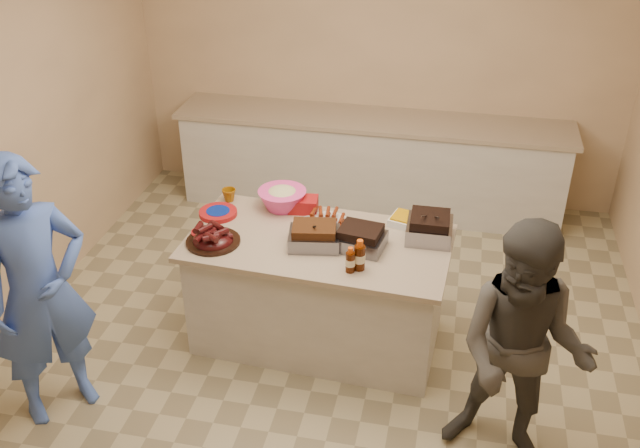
% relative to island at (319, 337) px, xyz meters
% --- Properties ---
extents(room, '(4.50, 5.00, 2.70)m').
position_rel_island_xyz_m(room, '(0.06, -0.15, 0.00)').
color(room, '#D6B489').
rests_on(room, ground).
extents(back_counter, '(3.60, 0.64, 0.90)m').
position_rel_island_xyz_m(back_counter, '(0.06, 2.05, 0.45)').
color(back_counter, beige).
rests_on(back_counter, ground).
extents(island, '(1.80, 1.02, 0.83)m').
position_rel_island_xyz_m(island, '(0.00, 0.00, 0.00)').
color(island, beige).
rests_on(island, ground).
extents(rib_platter, '(0.39, 0.39, 0.15)m').
position_rel_island_xyz_m(rib_platter, '(-0.68, -0.17, 0.83)').
color(rib_platter, '#440C0E').
rests_on(rib_platter, island).
extents(pulled_pork_tray, '(0.37, 0.30, 0.10)m').
position_rel_island_xyz_m(pulled_pork_tray, '(-0.01, -0.06, 0.83)').
color(pulled_pork_tray, '#47230F').
rests_on(pulled_pork_tray, island).
extents(brisket_tray, '(0.35, 0.30, 0.09)m').
position_rel_island_xyz_m(brisket_tray, '(0.29, -0.03, 0.83)').
color(brisket_tray, black).
rests_on(brisket_tray, island).
extents(roasting_pan, '(0.30, 0.30, 0.12)m').
position_rel_island_xyz_m(roasting_pan, '(0.72, 0.18, 0.83)').
color(roasting_pan, gray).
rests_on(roasting_pan, island).
extents(coleslaw_bowl, '(0.37, 0.37, 0.24)m').
position_rel_island_xyz_m(coleslaw_bowl, '(-0.35, 0.39, 0.83)').
color(coleslaw_bowl, '#E93E93').
rests_on(coleslaw_bowl, island).
extents(sausage_plate, '(0.33, 0.33, 0.05)m').
position_rel_island_xyz_m(sausage_plate, '(0.01, 0.23, 0.83)').
color(sausage_plate, silver).
rests_on(sausage_plate, island).
extents(mac_cheese_dish, '(0.31, 0.26, 0.07)m').
position_rel_island_xyz_m(mac_cheese_dish, '(0.58, 0.33, 0.83)').
color(mac_cheese_dish, '#D29907').
rests_on(mac_cheese_dish, island).
extents(bbq_bottle_a, '(0.06, 0.06, 0.17)m').
position_rel_island_xyz_m(bbq_bottle_a, '(0.27, -0.31, 0.83)').
color(bbq_bottle_a, '#381302').
rests_on(bbq_bottle_a, island).
extents(bbq_bottle_b, '(0.07, 0.07, 0.21)m').
position_rel_island_xyz_m(bbq_bottle_b, '(0.32, -0.28, 0.83)').
color(bbq_bottle_b, '#381302').
rests_on(bbq_bottle_b, island).
extents(mustard_bottle, '(0.05, 0.05, 0.12)m').
position_rel_island_xyz_m(mustard_bottle, '(-0.14, 0.08, 0.83)').
color(mustard_bottle, '#F9B906').
rests_on(mustard_bottle, island).
extents(sauce_bowl, '(0.15, 0.06, 0.15)m').
position_rel_island_xyz_m(sauce_bowl, '(-0.09, 0.17, 0.83)').
color(sauce_bowl, silver).
rests_on(sauce_bowl, island).
extents(plate_stack_large, '(0.28, 0.28, 0.03)m').
position_rel_island_xyz_m(plate_stack_large, '(-0.77, 0.19, 0.83)').
color(plate_stack_large, maroon).
rests_on(plate_stack_large, island).
extents(plate_stack_small, '(0.17, 0.17, 0.02)m').
position_rel_island_xyz_m(plate_stack_small, '(-0.78, -0.08, 0.83)').
color(plate_stack_small, maroon).
rests_on(plate_stack_small, island).
extents(plastic_cup, '(0.11, 0.10, 0.10)m').
position_rel_island_xyz_m(plastic_cup, '(-0.76, 0.41, 0.83)').
color(plastic_cup, '#824E07').
rests_on(plastic_cup, island).
extents(basket_stack, '(0.22, 0.17, 0.10)m').
position_rel_island_xyz_m(basket_stack, '(-0.19, 0.38, 0.83)').
color(basket_stack, maroon).
rests_on(basket_stack, island).
extents(guest_blue, '(1.76, 1.61, 0.42)m').
position_rel_island_xyz_m(guest_blue, '(-1.47, -0.98, 0.00)').
color(guest_blue, '#4568CA').
rests_on(guest_blue, ground).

